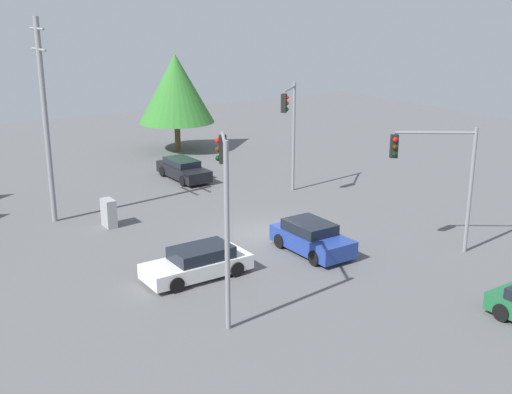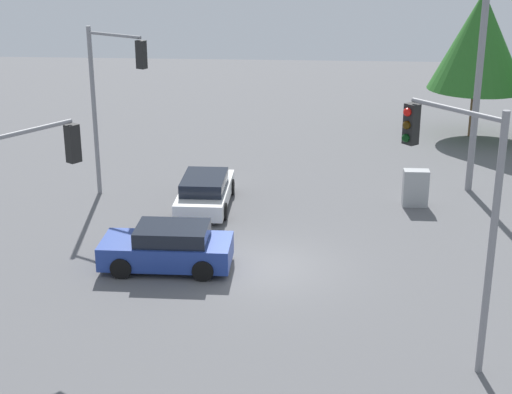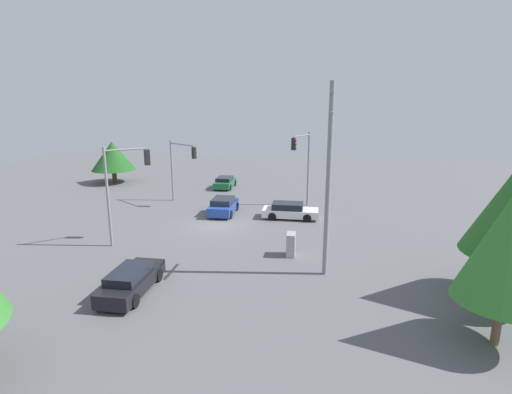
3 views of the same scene
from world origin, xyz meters
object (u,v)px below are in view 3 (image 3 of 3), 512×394
(sedan_dark, at_px, (131,281))
(sedan_blue, at_px, (223,206))
(sedan_white, at_px, (290,211))
(traffic_signal_main, at_px, (181,161))
(traffic_signal_aux, at_px, (123,179))
(traffic_signal_cross, at_px, (303,158))
(sedan_green, at_px, (225,182))
(electrical_cabinet, at_px, (291,244))

(sedan_dark, height_order, sedan_blue, sedan_blue)
(sedan_white, relative_size, traffic_signal_main, 0.78)
(traffic_signal_aux, bearing_deg, traffic_signal_cross, 4.21)
(traffic_signal_main, distance_m, traffic_signal_aux, 11.27)
(sedan_dark, distance_m, sedan_blue, 15.10)
(sedan_white, height_order, traffic_signal_cross, traffic_signal_cross)
(sedan_dark, bearing_deg, traffic_signal_main, 101.15)
(sedan_blue, height_order, traffic_signal_aux, traffic_signal_aux)
(sedan_white, bearing_deg, sedan_dark, -25.56)
(sedan_dark, xyz_separation_m, traffic_signal_cross, (-18.30, 7.84, 3.92))
(sedan_green, xyz_separation_m, traffic_signal_main, (7.38, -2.44, 3.43))
(traffic_signal_main, bearing_deg, electrical_cabinet, -11.20)
(sedan_blue, distance_m, traffic_signal_cross, 8.35)
(traffic_signal_cross, xyz_separation_m, traffic_signal_aux, (11.41, -11.46, -0.08))
(sedan_white, height_order, traffic_signal_main, traffic_signal_main)
(traffic_signal_aux, bearing_deg, sedan_blue, 18.77)
(sedan_blue, xyz_separation_m, sedan_green, (-10.48, -2.33, -0.08))
(traffic_signal_main, height_order, electrical_cabinet, traffic_signal_main)
(traffic_signal_main, distance_m, traffic_signal_cross, 11.43)
(sedan_blue, relative_size, traffic_signal_main, 0.71)
(sedan_dark, bearing_deg, sedan_green, 92.54)
(traffic_signal_aux, bearing_deg, traffic_signal_main, 49.12)
(sedan_green, bearing_deg, electrical_cabinet, -65.36)
(sedan_dark, bearing_deg, sedan_blue, 85.44)
(sedan_dark, distance_m, traffic_signal_cross, 20.29)
(sedan_dark, relative_size, electrical_cabinet, 3.19)
(sedan_dark, relative_size, traffic_signal_aux, 0.70)
(traffic_signal_cross, xyz_separation_m, electrical_cabinet, (11.97, -0.16, -3.85))
(traffic_signal_aux, bearing_deg, sedan_white, -4.65)
(sedan_dark, relative_size, sedan_blue, 1.12)
(sedan_white, height_order, traffic_signal_aux, traffic_signal_aux)
(traffic_signal_aux, bearing_deg, electrical_cabinet, -43.52)
(traffic_signal_main, xyz_separation_m, electrical_cabinet, (11.82, 11.25, -3.32))
(sedan_white, bearing_deg, electrical_cabinet, 4.79)
(sedan_white, xyz_separation_m, traffic_signal_cross, (-3.70, 0.85, 3.95))
(sedan_white, xyz_separation_m, traffic_signal_aux, (7.71, -10.60, 3.87))
(traffic_signal_main, bearing_deg, sedan_green, 106.89)
(traffic_signal_main, height_order, traffic_signal_cross, traffic_signal_cross)
(traffic_signal_cross, distance_m, traffic_signal_aux, 16.17)
(sedan_blue, bearing_deg, traffic_signal_main, 147.01)
(sedan_white, relative_size, sedan_blue, 1.10)
(sedan_white, height_order, electrical_cabinet, electrical_cabinet)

